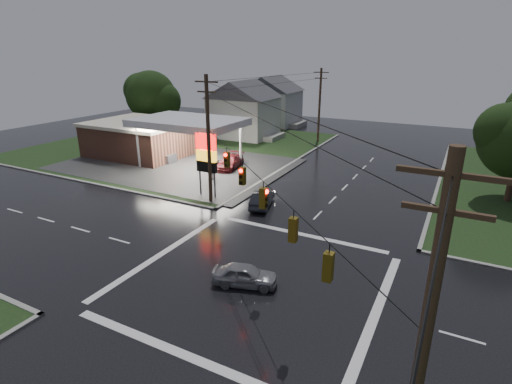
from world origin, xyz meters
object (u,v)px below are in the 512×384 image
at_px(utility_pole_se, 421,360).
at_px(tree_nw_behind, 152,96).
at_px(gas_station, 148,136).
at_px(house_far, 272,100).
at_px(car_north, 262,199).
at_px(utility_pole_nw, 209,139).
at_px(house_near, 244,108).
at_px(car_pump, 230,162).
at_px(pylon_sign, 206,155).
at_px(car_crossing, 245,275).
at_px(utility_pole_n, 320,104).

bearing_deg(utility_pole_se, tree_nw_behind, 137.66).
bearing_deg(gas_station, utility_pole_se, -39.70).
relative_size(house_far, car_north, 2.67).
xyz_separation_m(utility_pole_nw, house_far, (-12.45, 38.50, -1.32)).
bearing_deg(house_near, car_north, -57.75).
distance_m(utility_pole_se, house_near, 54.77).
relative_size(gas_station, car_north, 6.33).
distance_m(gas_station, utility_pole_nw, 19.38).
distance_m(house_near, tree_nw_behind, 14.33).
bearing_deg(house_far, car_pump, -73.64).
distance_m(pylon_sign, car_pump, 10.07).
bearing_deg(utility_pole_se, car_crossing, 138.33).
relative_size(gas_station, utility_pole_n, 2.50).
xyz_separation_m(utility_pole_se, car_crossing, (-9.77, 8.69, -5.08)).
bearing_deg(utility_pole_n, car_north, -80.55).
relative_size(house_near, car_crossing, 2.94).
relative_size(utility_pole_nw, utility_pole_n, 1.05).
bearing_deg(car_north, tree_nw_behind, -48.27).
relative_size(utility_pole_nw, car_pump, 2.13).
bearing_deg(car_crossing, utility_pole_nw, 24.11).
xyz_separation_m(car_crossing, car_pump, (-13.32, 20.33, 0.11)).
bearing_deg(utility_pole_se, utility_pole_n, 111.80).
height_order(utility_pole_n, tree_nw_behind, utility_pole_n).
bearing_deg(house_near, house_far, 94.76).
relative_size(utility_pole_se, tree_nw_behind, 1.10).
relative_size(utility_pole_n, house_near, 0.95).
height_order(utility_pole_n, car_pump, utility_pole_n).
xyz_separation_m(utility_pole_se, house_near, (-30.45, 45.50, -1.32)).
distance_m(pylon_sign, car_north, 6.48).
xyz_separation_m(utility_pole_nw, utility_pole_se, (19.00, -19.00, 0.00)).
relative_size(house_far, car_pump, 2.14).
xyz_separation_m(utility_pole_nw, utility_pole_n, (0.00, 28.50, -0.25)).
bearing_deg(car_crossing, tree_nw_behind, 29.73).
xyz_separation_m(gas_station, pylon_sign, (15.18, -9.20, 1.46)).
bearing_deg(utility_pole_n, house_near, -170.09).
bearing_deg(car_crossing, utility_pole_se, -149.40).
relative_size(utility_pole_se, car_north, 2.66).
bearing_deg(pylon_sign, car_pump, 108.90).
distance_m(utility_pole_nw, car_north, 6.89).
bearing_deg(tree_nw_behind, car_crossing, -42.53).
bearing_deg(house_far, utility_pole_n, -38.77).
distance_m(utility_pole_nw, utility_pole_se, 26.87).
bearing_deg(utility_pole_se, house_far, 118.68).
distance_m(gas_station, car_pump, 12.22).
height_order(house_near, tree_nw_behind, tree_nw_behind).
bearing_deg(car_pump, gas_station, 169.19).
relative_size(pylon_sign, car_north, 1.45).
relative_size(pylon_sign, house_far, 0.54).
height_order(utility_pole_se, tree_nw_behind, utility_pole_se).
xyz_separation_m(pylon_sign, car_north, (5.56, 0.12, -3.33)).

